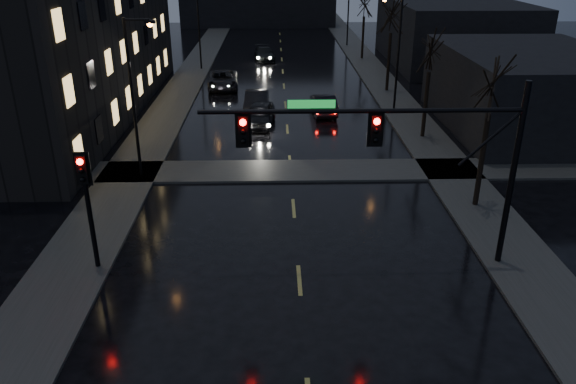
{
  "coord_description": "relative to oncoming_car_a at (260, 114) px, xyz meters",
  "views": [
    {
      "loc": [
        -0.84,
        -9.22,
        11.16
      ],
      "look_at": [
        -0.39,
        8.66,
        3.2
      ],
      "focal_mm": 35.0,
      "sensor_mm": 36.0,
      "label": 1
    }
  ],
  "objects": [
    {
      "name": "sidewalk_left",
      "position": [
        -6.7,
        8.09,
        -0.68
      ],
      "size": [
        3.0,
        140.0,
        0.12
      ],
      "primitive_type": "cube",
      "color": "#2D2D2B",
      "rests_on": "ground"
    },
    {
      "name": "sidewalk_right",
      "position": [
        10.3,
        8.09,
        -0.68
      ],
      "size": [
        3.0,
        140.0,
        0.12
      ],
      "primitive_type": "cube",
      "color": "#2D2D2B",
      "rests_on": "ground"
    },
    {
      "name": "sidewalk_cross",
      "position": [
        1.8,
        -8.41,
        -0.68
      ],
      "size": [
        40.0,
        3.0,
        0.12
      ],
      "primitive_type": "cube",
      "color": "#2D2D2B",
      "rests_on": "ground"
    },
    {
      "name": "apartment_block",
      "position": [
        -14.7,
        3.09,
        5.26
      ],
      "size": [
        12.0,
        30.0,
        12.0
      ],
      "primitive_type": "cube",
      "color": "black",
      "rests_on": "ground"
    },
    {
      "name": "commercial_right_near",
      "position": [
        17.3,
        -0.91,
        1.76
      ],
      "size": [
        10.0,
        14.0,
        5.0
      ],
      "primitive_type": "cube",
      "color": "black",
      "rests_on": "ground"
    },
    {
      "name": "commercial_right_far",
      "position": [
        18.8,
        21.09,
        2.26
      ],
      "size": [
        12.0,
        18.0,
        6.0
      ],
      "primitive_type": "cube",
      "color": "black",
      "rests_on": "ground"
    },
    {
      "name": "signal_mast",
      "position": [
        5.65,
        -17.91,
        4.12
      ],
      "size": [
        11.11,
        0.41,
        7.0
      ],
      "color": "black",
      "rests_on": "ground"
    },
    {
      "name": "signal_pole_left",
      "position": [
        -5.7,
        -17.92,
        2.27
      ],
      "size": [
        0.35,
        0.41,
        4.53
      ],
      "color": "black",
      "rests_on": "ground"
    },
    {
      "name": "tree_near",
      "position": [
        10.2,
        -12.91,
        5.47
      ],
      "size": [
        3.52,
        3.52,
        8.08
      ],
      "color": "black",
      "rests_on": "ground"
    },
    {
      "name": "tree_mid_a",
      "position": [
        10.2,
        -2.91,
        5.08
      ],
      "size": [
        3.3,
        3.3,
        7.58
      ],
      "color": "black",
      "rests_on": "ground"
    },
    {
      "name": "tree_mid_b",
      "position": [
        10.2,
        9.09,
        5.86
      ],
      "size": [
        3.74,
        3.74,
        8.59
      ],
      "color": "black",
      "rests_on": "ground"
    },
    {
      "name": "streetlight_l_near",
      "position": [
        -5.78,
        -8.91,
        4.03
      ],
      "size": [
        1.53,
        0.28,
        8.0
      ],
      "color": "black",
      "rests_on": "ground"
    },
    {
      "name": "streetlight_l_far",
      "position": [
        -5.78,
        18.09,
        4.03
      ],
      "size": [
        1.53,
        0.28,
        8.0
      ],
      "color": "black",
      "rests_on": "ground"
    },
    {
      "name": "streetlight_r_mid",
      "position": [
        9.38,
        3.09,
        4.03
      ],
      "size": [
        1.53,
        0.28,
        8.0
      ],
      "color": "black",
      "rests_on": "ground"
    },
    {
      "name": "streetlight_r_far",
      "position": [
        9.38,
        31.09,
        4.03
      ],
      "size": [
        1.53,
        0.28,
        8.0
      ],
      "color": "black",
      "rests_on": "ground"
    },
    {
      "name": "oncoming_car_a",
      "position": [
        0.0,
        0.0,
        0.0
      ],
      "size": [
        2.23,
        4.54,
        1.49
      ],
      "primitive_type": "imported",
      "rotation": [
        0.0,
        0.0,
        -0.11
      ],
      "color": "black",
      "rests_on": "ground"
    },
    {
      "name": "oncoming_car_b",
      "position": [
        -0.32,
        3.21,
        0.0
      ],
      "size": [
        1.74,
        4.58,
        1.49
      ],
      "primitive_type": "imported",
      "rotation": [
        0.0,
        0.0,
        -0.04
      ],
      "color": "black",
      "rests_on": "ground"
    },
    {
      "name": "oncoming_car_c",
      "position": [
        -3.29,
        10.48,
        -0.02
      ],
      "size": [
        2.69,
        5.31,
        1.44
      ],
      "primitive_type": "imported",
      "rotation": [
        0.0,
        0.0,
        0.06
      ],
      "color": "black",
      "rests_on": "ground"
    },
    {
      "name": "oncoming_car_d",
      "position": [
        -0.0,
        22.73,
        -0.07
      ],
      "size": [
        2.39,
        4.81,
        1.34
      ],
      "primitive_type": "imported",
      "rotation": [
        0.0,
        0.0,
        0.11
      ],
      "color": "black",
      "rests_on": "ground"
    },
    {
      "name": "lead_car",
      "position": [
        4.45,
        2.64,
        -0.04
      ],
      "size": [
        1.74,
        4.36,
        1.41
      ],
      "primitive_type": "imported",
      "rotation": [
        0.0,
        0.0,
        3.2
      ],
      "color": "black",
      "rests_on": "ground"
    }
  ]
}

